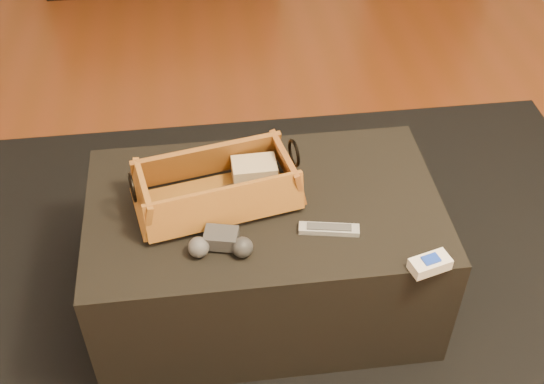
{
  "coord_description": "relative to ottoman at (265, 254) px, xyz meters",
  "views": [
    {
      "loc": [
        -0.21,
        -1.28,
        1.75
      ],
      "look_at": [
        -0.04,
        0.08,
        0.49
      ],
      "focal_mm": 45.0,
      "sensor_mm": 36.0,
      "label": 1
    }
  ],
  "objects": [
    {
      "name": "game_controller",
      "position": [
        -0.13,
        -0.16,
        0.24
      ],
      "size": [
        0.17,
        0.11,
        0.06
      ],
      "color": "#2E2E30",
      "rests_on": "ottoman"
    },
    {
      "name": "cream_gadget",
      "position": [
        0.39,
        -0.29,
        0.23
      ],
      "size": [
        0.11,
        0.08,
        0.04
      ],
      "color": "silver",
      "rests_on": "ottoman"
    },
    {
      "name": "silver_remote",
      "position": [
        0.16,
        -0.13,
        0.22
      ],
      "size": [
        0.17,
        0.07,
        0.02
      ],
      "color": "#A1A3A8",
      "rests_on": "ottoman"
    },
    {
      "name": "cloth_bundle",
      "position": [
        -0.02,
        0.08,
        0.26
      ],
      "size": [
        0.13,
        0.09,
        0.07
      ],
      "primitive_type": "cube",
      "rotation": [
        0.0,
        0.0,
        0.02
      ],
      "color": "tan",
      "rests_on": "wicker_basket"
    },
    {
      "name": "wicker_basket",
      "position": [
        -0.13,
        0.02,
        0.26
      ],
      "size": [
        0.49,
        0.32,
        0.16
      ],
      "color": "#965C22",
      "rests_on": "ottoman"
    },
    {
      "name": "ottoman",
      "position": [
        0.0,
        0.0,
        0.0
      ],
      "size": [
        1.0,
        0.6,
        0.42
      ],
      "primitive_type": "cube",
      "color": "black",
      "rests_on": "area_rug"
    },
    {
      "name": "tv_remote",
      "position": [
        -0.15,
        0.0,
        0.24
      ],
      "size": [
        0.24,
        0.12,
        0.03
      ],
      "primitive_type": "cube",
      "rotation": [
        0.0,
        0.0,
        0.3
      ],
      "color": "black",
      "rests_on": "wicker_basket"
    },
    {
      "name": "floor",
      "position": [
        0.06,
        -0.1,
        -0.23
      ],
      "size": [
        5.0,
        5.5,
        0.01
      ],
      "primitive_type": "cube",
      "color": "brown",
      "rests_on": "ground"
    },
    {
      "name": "area_rug",
      "position": [
        0.0,
        -0.05,
        -0.22
      ],
      "size": [
        2.6,
        2.0,
        0.01
      ],
      "primitive_type": "cube",
      "color": "black",
      "rests_on": "floor"
    }
  ]
}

